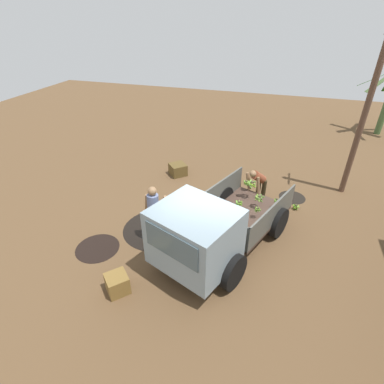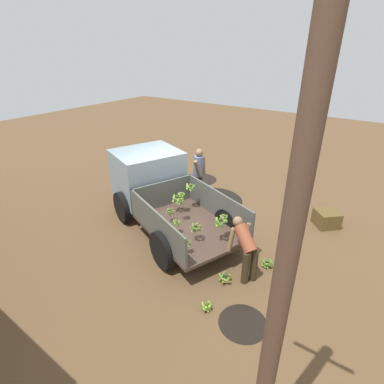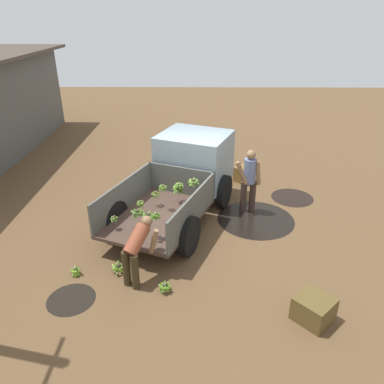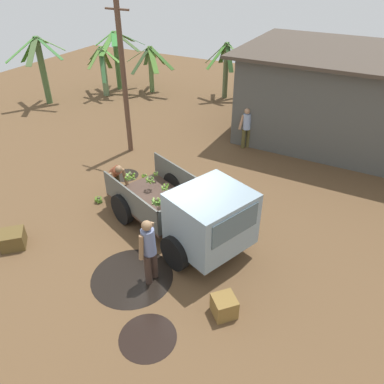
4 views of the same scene
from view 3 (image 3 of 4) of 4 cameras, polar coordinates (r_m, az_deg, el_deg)
name	(u,v)px [view 3 (image 3 of 4)]	position (r m, az deg, el deg)	size (l,w,h in m)	color
ground	(185,216)	(9.91, -1.07, -3.63)	(36.00, 36.00, 0.00)	brown
mud_patch_0	(256,219)	(9.88, 9.67, -4.12)	(1.99, 1.99, 0.01)	black
mud_patch_1	(292,198)	(11.22, 15.02, -0.82)	(1.20, 1.20, 0.01)	black
mud_patch_2	(71,299)	(7.67, -17.92, -15.30)	(0.91, 0.91, 0.01)	black
cargo_truck	(188,169)	(10.13, -0.57, 3.46)	(4.76, 3.34, 1.88)	#463329
person_foreground_visitor	(249,178)	(9.81, 8.72, 2.07)	(0.36, 0.69, 1.75)	#392922
person_worker_loading	(137,248)	(7.38, -8.42, -8.41)	(0.77, 0.76, 1.30)	#342B18
banana_bunch_on_ground_0	(165,286)	(7.47, -4.14, -14.14)	(0.22, 0.22, 0.20)	brown
banana_bunch_on_ground_1	(119,267)	(7.99, -11.11, -11.21)	(0.32, 0.30, 0.24)	#453E2D
banana_bunch_on_ground_2	(75,271)	(8.17, -17.34, -11.44)	(0.22, 0.25, 0.19)	#4A4330
banana_bunch_on_ground_3	(165,287)	(7.43, -4.15, -14.22)	(0.26, 0.27, 0.20)	brown
wooden_crate_0	(314,309)	(7.14, 18.06, -16.58)	(0.59, 0.59, 0.45)	brown
wooden_crate_1	(244,174)	(11.89, 7.94, 2.69)	(0.48, 0.48, 0.47)	brown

